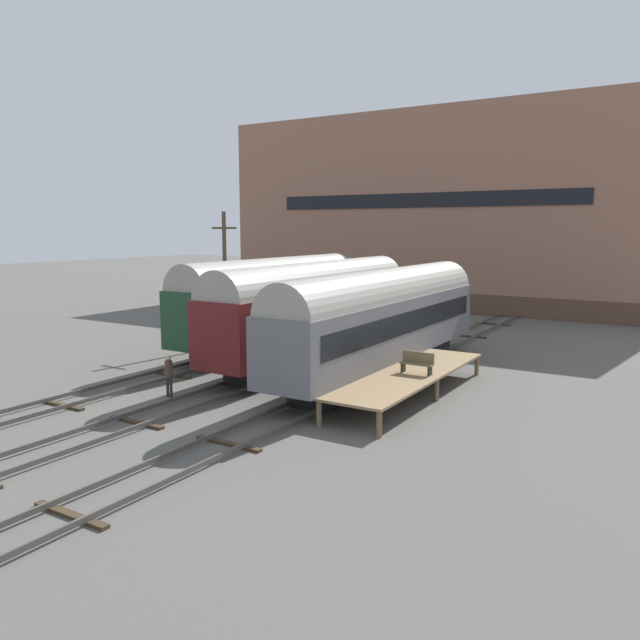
% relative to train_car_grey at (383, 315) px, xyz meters
% --- Properties ---
extents(ground_plane, '(200.00, 200.00, 0.00)m').
position_rel_train_car_grey_xyz_m(ground_plane, '(-4.31, -2.46, -2.93)').
color(ground_plane, '#56544F').
extents(track_left, '(2.60, 60.00, 0.26)m').
position_rel_train_car_grey_xyz_m(track_left, '(-8.62, -2.46, -2.79)').
color(track_left, '#4C4742').
rests_on(track_left, ground).
extents(track_middle, '(2.60, 60.00, 0.26)m').
position_rel_train_car_grey_xyz_m(track_middle, '(-4.31, -2.46, -2.79)').
color(track_middle, '#4C4742').
rests_on(track_middle, ground).
extents(track_right, '(2.60, 60.00, 0.26)m').
position_rel_train_car_grey_xyz_m(track_right, '(0.00, -2.46, -2.79)').
color(track_right, '#4C4742').
rests_on(track_right, ground).
extents(train_car_grey, '(2.84, 17.34, 5.11)m').
position_rel_train_car_grey_xyz_m(train_car_grey, '(0.00, 0.00, 0.00)').
color(train_car_grey, black).
rests_on(train_car_grey, ground).
extents(train_car_green, '(2.94, 15.14, 5.32)m').
position_rel_train_car_grey_xyz_m(train_car_green, '(-8.62, 2.99, 0.10)').
color(train_car_green, black).
rests_on(train_car_green, ground).
extents(train_car_maroon, '(2.84, 16.02, 5.32)m').
position_rel_train_car_grey_xyz_m(train_car_maroon, '(-4.31, 0.81, 0.12)').
color(train_car_maroon, black).
rests_on(train_car_maroon, ground).
extents(station_platform, '(2.69, 10.92, 1.02)m').
position_rel_train_car_grey_xyz_m(station_platform, '(2.66, -2.89, -1.99)').
color(station_platform, '#8C704C').
rests_on(station_platform, ground).
extents(bench, '(1.40, 0.40, 0.91)m').
position_rel_train_car_grey_xyz_m(bench, '(2.97, -2.85, -1.42)').
color(bench, brown).
rests_on(bench, station_platform).
extents(person_worker, '(0.32, 0.32, 1.78)m').
position_rel_train_car_grey_xyz_m(person_worker, '(-5.91, -8.21, -1.85)').
color(person_worker, '#282833').
rests_on(person_worker, ground).
extents(utility_pole, '(1.80, 0.24, 7.99)m').
position_rel_train_car_grey_xyz_m(utility_pole, '(-11.39, 2.00, 1.23)').
color(utility_pole, '#473828').
rests_on(utility_pole, ground).
extents(warehouse_building, '(38.50, 13.88, 16.96)m').
position_rel_train_car_grey_xyz_m(warehouse_building, '(-7.84, 29.91, 5.55)').
color(warehouse_building, brown).
rests_on(warehouse_building, ground).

